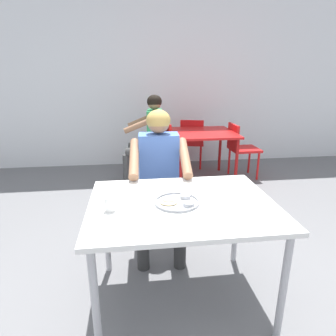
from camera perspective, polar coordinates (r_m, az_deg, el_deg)
name	(u,v)px	position (r m, az deg, el deg)	size (l,w,h in m)	color
ground_plane	(183,309)	(2.25, 3.02, -25.78)	(12.00, 12.00, 0.05)	slate
back_wall	(148,62)	(5.06, -3.97, 19.95)	(12.00, 0.12, 3.40)	white
table_foreground	(182,212)	(1.90, 2.73, -8.67)	(1.17, 0.90, 0.75)	white
thali_tray	(177,201)	(1.85, 1.85, -6.56)	(0.29, 0.29, 0.03)	#B7BABF
drinking_cup	(110,203)	(1.77, -11.24, -6.75)	(0.07, 0.07, 0.09)	white
chair_foreground	(158,187)	(2.77, -1.91, -3.76)	(0.45, 0.43, 0.85)	silver
diner_foreground	(159,170)	(2.48, -1.71, -0.45)	(0.51, 0.57, 1.25)	#2F2F2F
table_background_red	(203,137)	(4.27, 6.88, 5.96)	(0.89, 0.89, 0.73)	red
chair_red_left	(160,149)	(4.18, -1.57, 3.82)	(0.44, 0.44, 0.87)	red
chair_red_right	(240,146)	(4.51, 13.87, 4.16)	(0.42, 0.41, 0.82)	red
chair_red_far	(192,140)	(4.86, 4.67, 5.48)	(0.47, 0.47, 0.82)	red
patron_background	(149,132)	(4.14, -3.81, 7.07)	(0.59, 0.54, 1.25)	#3B3B3B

